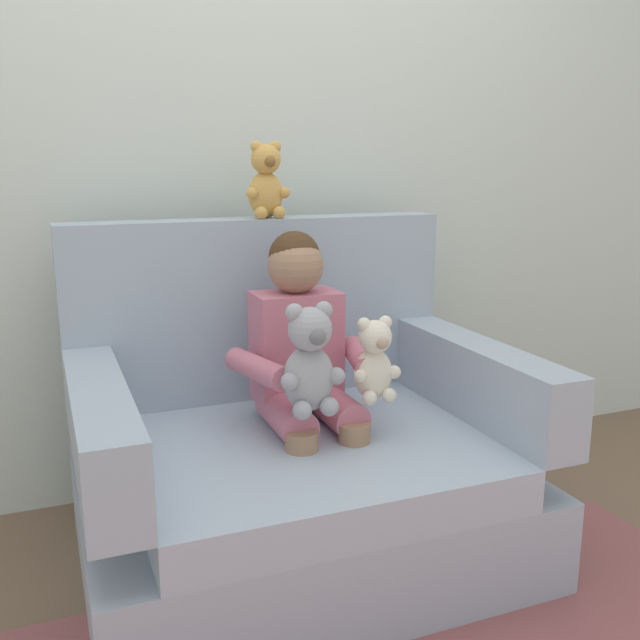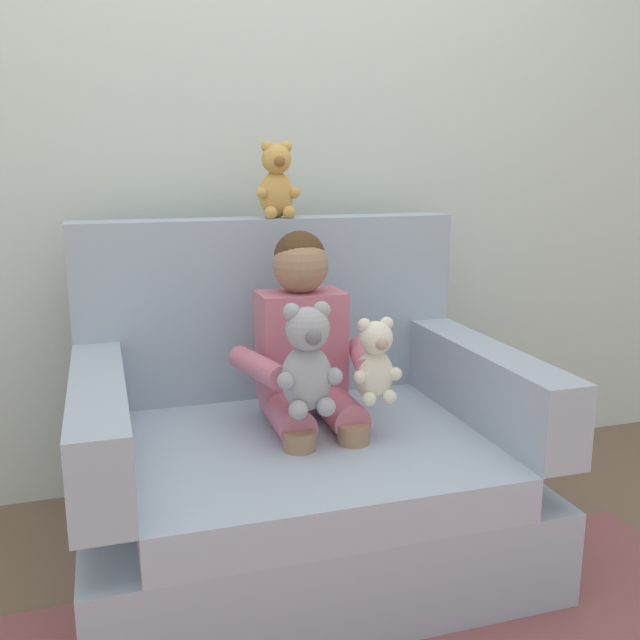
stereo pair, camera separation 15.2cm
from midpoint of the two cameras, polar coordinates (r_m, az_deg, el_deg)
The scene contains 7 objects.
ground_plane at distance 2.28m, azimuth 0.66°, elevation -18.56°, with size 8.00×8.00×0.00m, color brown.
back_wall at distance 2.60m, azimuth -4.04°, elevation 15.25°, with size 6.00×0.10×2.60m, color silver.
armchair at distance 2.18m, azimuth 0.22°, elevation -10.95°, with size 1.27×0.96×1.00m.
seated_child at distance 2.12m, azimuth 1.00°, elevation -2.94°, with size 0.45×0.39×0.82m.
plush_grey at distance 1.91m, azimuth 1.25°, elevation -3.42°, with size 0.18×0.15×0.31m.
plush_cream at distance 2.02m, azimuth 6.64°, elevation -3.47°, with size 0.15×0.12×0.25m.
plush_honey_on_backrest at distance 2.34m, azimuth -1.66°, elevation 11.06°, with size 0.15×0.12×0.25m.
Camera 2 is at (-0.53, -1.88, 1.19)m, focal length 39.56 mm.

